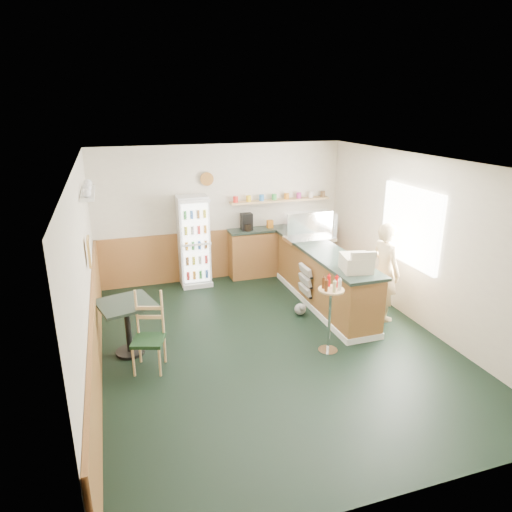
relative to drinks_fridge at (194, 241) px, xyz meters
name	(u,v)px	position (x,y,z in m)	size (l,w,h in m)	color
ground	(272,344)	(0.64, -2.74, -0.88)	(6.00, 6.00, 0.00)	black
room_envelope	(243,235)	(0.41, -2.01, 0.64)	(5.04, 6.02, 2.72)	beige
service_counter	(324,280)	(1.99, -1.66, -0.42)	(0.68, 3.01, 1.01)	#A56135
back_counter	(280,248)	(1.83, 0.06, -0.34)	(2.24, 0.42, 1.69)	#A56135
drinks_fridge	(194,241)	(0.00, 0.00, 0.00)	(0.58, 0.52, 1.77)	silver
display_case	(310,227)	(1.99, -1.01, 0.38)	(0.90, 0.47, 0.51)	silver
cash_register	(356,263)	(1.99, -2.71, 0.25)	(0.42, 0.45, 0.25)	beige
shopkeeper	(385,271)	(2.69, -2.46, -0.06)	(0.55, 0.40, 1.65)	tan
condiment_stand	(330,305)	(1.34, -3.19, -0.15)	(0.36, 0.36, 1.14)	silver
newspaper_rack	(305,281)	(1.63, -1.67, -0.39)	(0.09, 0.45, 0.53)	black
cafe_table	(127,318)	(-1.41, -2.36, -0.32)	(0.89, 0.89, 0.80)	black
cafe_chair	(147,329)	(-1.18, -2.78, -0.32)	(0.51, 0.51, 1.08)	black
dog_doorstop	(301,309)	(1.43, -1.96, -0.77)	(0.19, 0.25, 0.23)	#989893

